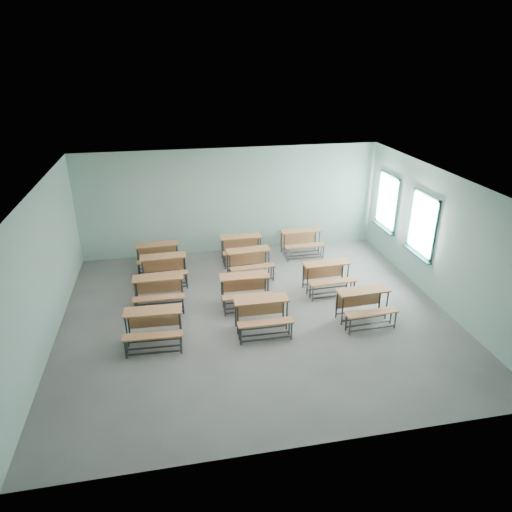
{
  "coord_description": "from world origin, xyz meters",
  "views": [
    {
      "loc": [
        -1.8,
        -9.1,
        5.71
      ],
      "look_at": [
        0.21,
        1.2,
        1.0
      ],
      "focal_mm": 32.0,
      "sensor_mm": 36.0,
      "label": 1
    }
  ],
  "objects_px": {
    "desk_unit_r0c2": "(364,302)",
    "desk_unit_r2c0": "(164,266)",
    "desk_unit_r1c2": "(327,273)",
    "desk_unit_r3c1": "(242,245)",
    "desk_unit_r0c0": "(153,323)",
    "desk_unit_r1c0": "(159,288)",
    "desk_unit_r1c1": "(245,286)",
    "desk_unit_r2c1": "(249,259)",
    "desk_unit_r0c1": "(262,311)",
    "desk_unit_r3c2": "(301,239)",
    "desk_unit_r3c0": "(158,253)"
  },
  "relations": [
    {
      "from": "desk_unit_r1c0",
      "to": "desk_unit_r2c0",
      "type": "xyz_separation_m",
      "value": [
        0.14,
        1.23,
        0.0
      ]
    },
    {
      "from": "desk_unit_r2c1",
      "to": "desk_unit_r0c0",
      "type": "bearing_deg",
      "value": -136.8
    },
    {
      "from": "desk_unit_r0c1",
      "to": "desk_unit_r3c1",
      "type": "bearing_deg",
      "value": 87.74
    },
    {
      "from": "desk_unit_r1c1",
      "to": "desk_unit_r2c1",
      "type": "distance_m",
      "value": 1.58
    },
    {
      "from": "desk_unit_r2c0",
      "to": "desk_unit_r1c1",
      "type": "bearing_deg",
      "value": -40.79
    },
    {
      "from": "desk_unit_r2c1",
      "to": "desk_unit_r2c0",
      "type": "bearing_deg",
      "value": 175.33
    },
    {
      "from": "desk_unit_r0c2",
      "to": "desk_unit_r3c2",
      "type": "distance_m",
      "value": 3.97
    },
    {
      "from": "desk_unit_r0c2",
      "to": "desk_unit_r1c0",
      "type": "relative_size",
      "value": 1.03
    },
    {
      "from": "desk_unit_r1c1",
      "to": "desk_unit_r0c2",
      "type": "bearing_deg",
      "value": -24.99
    },
    {
      "from": "desk_unit_r1c0",
      "to": "desk_unit_r1c2",
      "type": "bearing_deg",
      "value": 0.74
    },
    {
      "from": "desk_unit_r1c0",
      "to": "desk_unit_r2c1",
      "type": "distance_m",
      "value": 2.73
    },
    {
      "from": "desk_unit_r0c0",
      "to": "desk_unit_r1c2",
      "type": "distance_m",
      "value": 4.65
    },
    {
      "from": "desk_unit_r0c0",
      "to": "desk_unit_r2c1",
      "type": "height_order",
      "value": "same"
    },
    {
      "from": "desk_unit_r2c0",
      "to": "desk_unit_r1c2",
      "type": "bearing_deg",
      "value": -18.58
    },
    {
      "from": "desk_unit_r1c2",
      "to": "desk_unit_r3c0",
      "type": "bearing_deg",
      "value": 151.3
    },
    {
      "from": "desk_unit_r0c1",
      "to": "desk_unit_r2c1",
      "type": "xyz_separation_m",
      "value": [
        0.21,
        2.75,
        0.0
      ]
    },
    {
      "from": "desk_unit_r3c2",
      "to": "desk_unit_r3c0",
      "type": "bearing_deg",
      "value": -177.58
    },
    {
      "from": "desk_unit_r0c1",
      "to": "desk_unit_r1c1",
      "type": "relative_size",
      "value": 0.99
    },
    {
      "from": "desk_unit_r0c0",
      "to": "desk_unit_r2c0",
      "type": "distance_m",
      "value": 2.81
    },
    {
      "from": "desk_unit_r1c0",
      "to": "desk_unit_r3c1",
      "type": "height_order",
      "value": "same"
    },
    {
      "from": "desk_unit_r0c0",
      "to": "desk_unit_r2c1",
      "type": "bearing_deg",
      "value": 50.02
    },
    {
      "from": "desk_unit_r1c1",
      "to": "desk_unit_r3c1",
      "type": "xyz_separation_m",
      "value": [
        0.34,
        2.57,
        0.0
      ]
    },
    {
      "from": "desk_unit_r0c2",
      "to": "desk_unit_r1c2",
      "type": "xyz_separation_m",
      "value": [
        -0.34,
        1.57,
        0.0
      ]
    },
    {
      "from": "desk_unit_r0c0",
      "to": "desk_unit_r3c0",
      "type": "relative_size",
      "value": 1.0
    },
    {
      "from": "desk_unit_r1c1",
      "to": "desk_unit_r2c0",
      "type": "bearing_deg",
      "value": 142.39
    },
    {
      "from": "desk_unit_r0c1",
      "to": "desk_unit_r0c2",
      "type": "xyz_separation_m",
      "value": [
        2.38,
        -0.05,
        0.0
      ]
    },
    {
      "from": "desk_unit_r1c1",
      "to": "desk_unit_r3c0",
      "type": "height_order",
      "value": "same"
    },
    {
      "from": "desk_unit_r0c1",
      "to": "desk_unit_r0c2",
      "type": "relative_size",
      "value": 0.97
    },
    {
      "from": "desk_unit_r3c2",
      "to": "desk_unit_r1c1",
      "type": "bearing_deg",
      "value": -130.48
    },
    {
      "from": "desk_unit_r0c2",
      "to": "desk_unit_r2c0",
      "type": "height_order",
      "value": "same"
    },
    {
      "from": "desk_unit_r1c0",
      "to": "desk_unit_r1c2",
      "type": "xyz_separation_m",
      "value": [
        4.27,
        -0.01,
        0.0
      ]
    },
    {
      "from": "desk_unit_r2c1",
      "to": "desk_unit_r3c0",
      "type": "xyz_separation_m",
      "value": [
        -2.47,
        0.89,
        0.0
      ]
    },
    {
      "from": "desk_unit_r1c1",
      "to": "desk_unit_r1c2",
      "type": "height_order",
      "value": "same"
    },
    {
      "from": "desk_unit_r0c2",
      "to": "desk_unit_r2c0",
      "type": "xyz_separation_m",
      "value": [
        -4.48,
        2.81,
        0.0
      ]
    },
    {
      "from": "desk_unit_r1c1",
      "to": "desk_unit_r1c2",
      "type": "bearing_deg",
      "value": 9.46
    },
    {
      "from": "desk_unit_r0c1",
      "to": "desk_unit_r1c1",
      "type": "bearing_deg",
      "value": 98.27
    },
    {
      "from": "desk_unit_r1c0",
      "to": "desk_unit_r1c2",
      "type": "height_order",
      "value": "same"
    },
    {
      "from": "desk_unit_r1c0",
      "to": "desk_unit_r1c2",
      "type": "distance_m",
      "value": 4.27
    },
    {
      "from": "desk_unit_r1c0",
      "to": "desk_unit_r2c0",
      "type": "bearing_deg",
      "value": 84.48
    },
    {
      "from": "desk_unit_r1c2",
      "to": "desk_unit_r3c1",
      "type": "xyz_separation_m",
      "value": [
        -1.87,
        2.25,
        0.0
      ]
    },
    {
      "from": "desk_unit_r0c1",
      "to": "desk_unit_r2c0",
      "type": "distance_m",
      "value": 3.47
    },
    {
      "from": "desk_unit_r1c2",
      "to": "desk_unit_r0c1",
      "type": "bearing_deg",
      "value": -145.75
    },
    {
      "from": "desk_unit_r1c1",
      "to": "desk_unit_r2c1",
      "type": "height_order",
      "value": "same"
    },
    {
      "from": "desk_unit_r3c1",
      "to": "desk_unit_r0c0",
      "type": "bearing_deg",
      "value": -123.25
    },
    {
      "from": "desk_unit_r3c1",
      "to": "desk_unit_r2c0",
      "type": "bearing_deg",
      "value": -155.81
    },
    {
      "from": "desk_unit_r1c2",
      "to": "desk_unit_r3c0",
      "type": "distance_m",
      "value": 4.79
    },
    {
      "from": "desk_unit_r1c0",
      "to": "desk_unit_r1c1",
      "type": "xyz_separation_m",
      "value": [
        2.07,
        -0.32,
        0.0
      ]
    },
    {
      "from": "desk_unit_r1c1",
      "to": "desk_unit_r0c0",
      "type": "bearing_deg",
      "value": -148.98
    },
    {
      "from": "desk_unit_r1c2",
      "to": "desk_unit_r2c1",
      "type": "distance_m",
      "value": 2.2
    },
    {
      "from": "desk_unit_r0c2",
      "to": "desk_unit_r0c0",
      "type": "bearing_deg",
      "value": 176.64
    }
  ]
}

